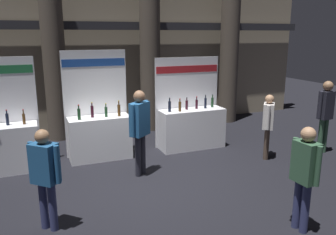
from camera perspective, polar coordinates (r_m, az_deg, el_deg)
The scene contains 9 objects.
ground_plane at distance 7.21m, azimuth -3.07°, elevation -10.75°, with size 29.16×29.16×0.00m, color black.
hall_colonnade at distance 10.99m, azimuth -11.18°, elevation 12.84°, with size 14.58×1.29×5.83m.
exhibitor_booth_1 at distance 8.55m, azimuth -11.22°, elevation -2.45°, with size 1.54×0.66×2.60m.
exhibitor_booth_2 at distance 9.21m, azimuth 3.84°, elevation -1.20°, with size 1.80×0.66×2.38m.
visitor_1 at distance 8.63m, azimuth 16.14°, elevation -0.56°, with size 0.44×0.46×1.58m.
visitor_2 at distance 7.28m, azimuth -4.66°, elevation -1.12°, with size 0.50×0.47×1.85m.
visitor_4 at distance 9.50m, azimuth 24.48°, elevation 1.05°, with size 0.50×0.26×1.85m.
visitor_5 at distance 5.63m, azimuth 21.58°, elevation -8.10°, with size 0.25×0.54×1.66m.
visitor_6 at distance 5.58m, azimuth -19.57°, elevation -8.29°, with size 0.46×0.46×1.62m.
Camera 1 is at (-2.09, -6.23, 2.98)m, focal length 37.04 mm.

